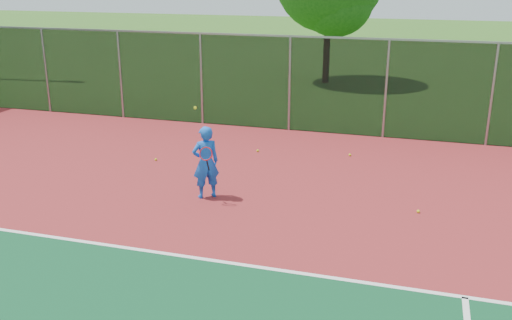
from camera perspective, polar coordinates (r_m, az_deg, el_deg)
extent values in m
cube|color=maroon|center=(9.00, 7.28, -14.88)|extent=(30.00, 20.00, 0.02)
cube|color=white|center=(9.82, 20.17, -12.76)|extent=(22.00, 0.10, 0.00)
cube|color=black|center=(17.83, 12.87, 6.89)|extent=(30.00, 0.04, 3.00)
cube|color=gray|center=(17.60, 13.22, 11.68)|extent=(30.00, 0.06, 0.06)
imported|color=blue|center=(12.81, -5.05, -0.23)|extent=(0.73, 0.69, 1.67)
cylinder|color=black|center=(12.53, -4.83, -0.55)|extent=(0.03, 0.15, 0.27)
torus|color=#A51414|center=(12.35, -5.03, 0.62)|extent=(0.30, 0.13, 0.29)
sphere|color=#CED618|center=(12.66, -6.10, 5.21)|extent=(0.07, 0.07, 0.07)
sphere|color=#CED618|center=(16.11, 9.37, 0.51)|extent=(0.07, 0.07, 0.07)
sphere|color=#CED618|center=(15.74, -9.99, 0.05)|extent=(0.07, 0.07, 0.07)
sphere|color=#CED618|center=(12.68, 15.92, -4.96)|extent=(0.07, 0.07, 0.07)
sphere|color=#CED618|center=(16.27, 0.17, 0.94)|extent=(0.07, 0.07, 0.07)
cylinder|color=#321C12|center=(26.78, 7.05, 10.58)|extent=(0.30, 0.30, 2.72)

